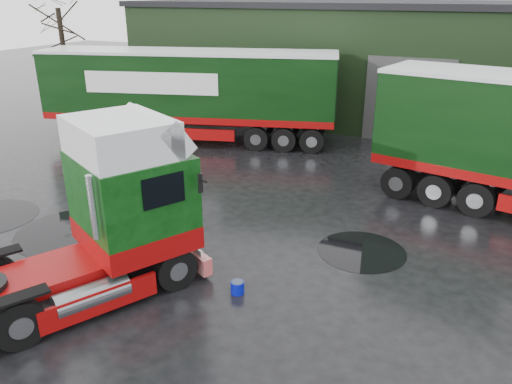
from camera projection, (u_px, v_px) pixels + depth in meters
ground at (238, 269)px, 13.15m from camera, size 100.00×100.00×0.00m
warehouse at (426, 61)px, 28.10m from camera, size 32.40×12.40×6.30m
hero_tractor at (53, 221)px, 11.01m from camera, size 5.71×7.30×4.19m
trailer_left at (190, 96)px, 23.66m from camera, size 14.17×6.53×4.32m
wash_bucket at (237, 287)px, 12.04m from camera, size 0.39×0.39×0.31m
tree_left at (62, 40)px, 28.21m from camera, size 4.40×4.40×8.50m
tree_back_a at (339, 19)px, 39.01m from camera, size 4.40×4.40×9.50m
puddle_0 at (74, 232)px, 15.17m from camera, size 3.49×3.49×0.01m
puddle_1 at (361, 251)px, 14.03m from camera, size 2.49×2.49×0.01m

